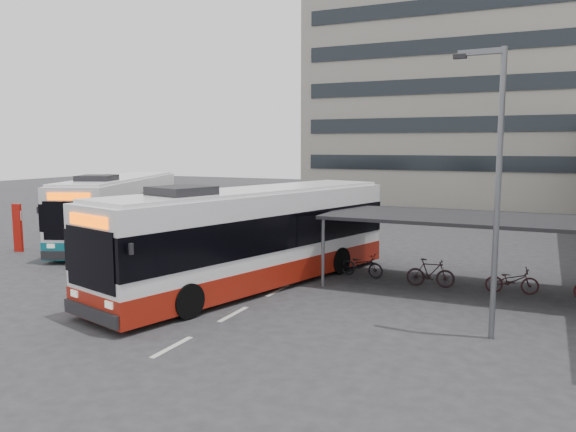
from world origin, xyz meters
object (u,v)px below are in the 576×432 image
at_px(bus_teal, 121,209).
at_px(pedestrian, 164,235).
at_px(bus_main, 253,238).
at_px(lamp_post, 495,176).

bearing_deg(bus_teal, pedestrian, -46.47).
height_order(bus_main, bus_teal, bus_main).
bearing_deg(lamp_post, bus_teal, 161.85).
height_order(bus_teal, lamp_post, lamp_post).
bearing_deg(bus_teal, lamp_post, -44.25).
distance_m(bus_main, pedestrian, 7.55).
relative_size(bus_teal, pedestrian, 7.11).
relative_size(bus_main, bus_teal, 1.04).
xyz_separation_m(bus_teal, pedestrian, (4.19, -1.92, -0.81)).
relative_size(bus_main, lamp_post, 1.74).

